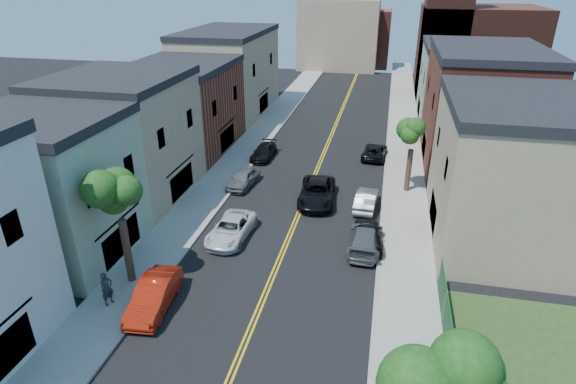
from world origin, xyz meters
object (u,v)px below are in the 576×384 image
Objects in this scene: dark_car_right_far at (375,151)px; black_car_left at (264,152)px; silver_car_right at (366,200)px; black_suv_lane at (317,192)px; pedestrian_left at (107,289)px; grey_car_right at (365,238)px; red_sedan at (154,295)px; grey_car_left at (243,178)px; black_car_right at (368,234)px; white_pickup at (231,229)px.

black_car_left is at bearing 17.56° from dark_car_right_far.
silver_car_right is at bearing 93.85° from dark_car_right_far.
black_suv_lane is 17.39m from pedestrian_left.
grey_car_right is 2.58× the size of pedestrian_left.
red_sedan is 16.04m from grey_car_left.
black_car_right reaches higher than black_car_left.
black_car_right is 7.04m from black_suv_lane.
silver_car_right is at bearing -3.56° from grey_car_left.
pedestrian_left is (-8.97, -14.89, 0.33)m from black_suv_lane.
black_suv_lane reaches higher than black_car_left.
grey_car_right is at bearing -51.71° from black_car_left.
black_car_left reaches higher than dark_car_right_far.
black_car_right reaches higher than grey_car_left.
white_pickup is at bearing 0.27° from black_car_right.
black_suv_lane is (6.50, -8.24, 0.16)m from black_car_left.
dark_car_right_far is (-0.36, 16.22, -0.12)m from black_car_right.
grey_car_left is at bearing 45.51° from dark_car_right_far.
pedestrian_left is (-13.12, -8.80, 0.40)m from grey_car_right.
silver_car_right reaches higher than dark_car_right_far.
black_suv_lane reaches higher than grey_car_left.
black_suv_lane is (-3.96, -10.66, 0.17)m from dark_car_right_far.
pedestrian_left is (-12.93, -25.55, 0.49)m from dark_car_right_far.
black_car_left is (0.00, 6.66, -0.08)m from grey_car_left.
white_pickup is 1.19× the size of silver_car_right.
dark_car_right_far is 11.37m from black_suv_lane.
white_pickup is 9.19m from black_car_right.
pedestrian_left reaches higher than dark_car_right_far.
grey_car_right is at bearing -34.92° from pedestrian_left.
black_car_right is 16.24m from pedestrian_left.
silver_car_right is 2.17× the size of pedestrian_left.
grey_car_right is 1.10× the size of dark_car_right_far.
black_car_right is 1.05× the size of silver_car_right.
black_suv_lane reaches higher than black_car_right.
pedestrian_left is (-2.48, -16.46, 0.40)m from grey_car_left.
grey_car_left is 0.73× the size of black_suv_lane.
white_pickup is at bearing -71.85° from grey_car_left.
black_car_left is at bearing 123.94° from black_suv_lane.
dark_car_right_far is at bearing -87.38° from silver_car_right.
black_car_left is 1.04× the size of silver_car_right.
grey_car_left is 0.96× the size of black_car_right.
grey_car_right reaches higher than grey_car_left.
red_sedan is at bearing -118.51° from black_suv_lane.
white_pickup is 8.47m from grey_car_left.
grey_car_left is 1.00× the size of silver_car_right.
white_pickup is 9.18m from pedestrian_left.
grey_car_left is at bearing 12.67° from pedestrian_left.
grey_car_right reaches higher than silver_car_right.
grey_car_left reaches higher than silver_car_right.
pedestrian_left is at bearing 28.05° from black_car_right.
grey_car_right is 7.37m from black_suv_lane.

